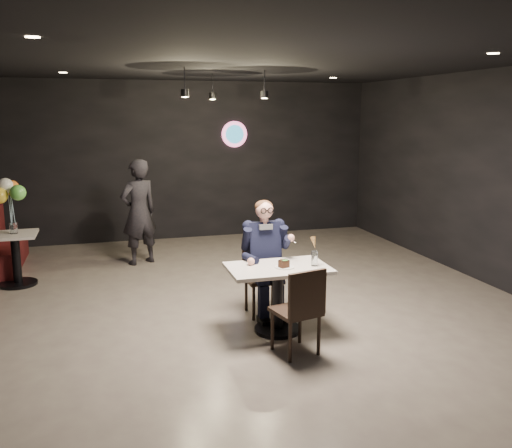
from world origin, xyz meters
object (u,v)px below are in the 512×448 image
object	(u,v)px
seated_man	(264,257)
side_table	(16,260)
main_table	(278,299)
booth_bench	(4,240)
chair_far	(263,278)
sundae_glass	(314,258)
balloon_vase	(13,228)
chair_near	(296,309)
passerby	(139,212)

from	to	relation	value
seated_man	side_table	size ratio (longest dim) A/B	1.94
main_table	booth_bench	xyz separation A→B (m)	(-3.33, 3.60, 0.08)
chair_far	booth_bench	size ratio (longest dim) A/B	0.51
sundae_glass	balloon_vase	size ratio (longest dim) A/B	1.03
seated_man	chair_near	bearing A→B (deg)	-90.00
main_table	booth_bench	size ratio (longest dim) A/B	0.61
sundae_glass	seated_man	bearing A→B (deg)	122.08
main_table	sundae_glass	world-z (taller)	sundae_glass
chair_near	main_table	bearing A→B (deg)	76.87
booth_bench	balloon_vase	bearing A→B (deg)	-73.30
main_table	sundae_glass	bearing A→B (deg)	-11.35
side_table	sundae_glass	bearing A→B (deg)	-38.05
chair_near	seated_man	bearing A→B (deg)	76.87
chair_far	balloon_vase	size ratio (longest dim) A/B	5.77
booth_bench	side_table	world-z (taller)	booth_bench
booth_bench	passerby	bearing A→B (deg)	-8.83
side_table	balloon_vase	world-z (taller)	balloon_vase
main_table	seated_man	xyz separation A→B (m)	(-0.00, 0.55, 0.34)
chair_near	balloon_vase	size ratio (longest dim) A/B	5.77
chair_near	sundae_glass	world-z (taller)	chair_near
booth_bench	chair_far	bearing A→B (deg)	-42.50
side_table	passerby	xyz separation A→B (m)	(1.76, 0.68, 0.47)
sundae_glass	chair_far	bearing A→B (deg)	122.08
side_table	chair_near	bearing A→B (deg)	-46.33
passerby	chair_near	bearing A→B (deg)	83.03
seated_man	side_table	bearing A→B (deg)	145.91
balloon_vase	chair_far	bearing A→B (deg)	-34.09
main_table	chair_near	xyz separation A→B (m)	(-0.00, -0.57, 0.09)
chair_far	booth_bench	distance (m)	4.51
seated_man	sundae_glass	size ratio (longest dim) A/B	8.81
main_table	chair_far	distance (m)	0.56
seated_man	chair_far	bearing A→B (deg)	45.00
chair_near	sundae_glass	xyz separation A→B (m)	(0.39, 0.49, 0.37)
main_table	chair_near	size ratio (longest dim) A/B	1.20
chair_near	balloon_vase	bearing A→B (deg)	120.54
chair_far	balloon_vase	bearing A→B (deg)	145.91
chair_near	balloon_vase	xyz separation A→B (m)	(-3.03, 3.17, 0.37)
chair_near	passerby	distance (m)	4.07
chair_far	chair_near	xyz separation A→B (m)	(0.00, -1.12, 0.00)
main_table	chair_far	bearing A→B (deg)	90.00
main_table	seated_man	bearing A→B (deg)	90.00
main_table	seated_man	world-z (taller)	seated_man
sundae_glass	booth_bench	bearing A→B (deg)	135.34
chair_near	side_table	distance (m)	4.38
main_table	passerby	world-z (taller)	passerby
booth_bench	balloon_vase	size ratio (longest dim) A/B	11.34
chair_far	seated_man	distance (m)	0.26
balloon_vase	passerby	world-z (taller)	passerby
main_table	chair_near	bearing A→B (deg)	-90.00
sundae_glass	balloon_vase	bearing A→B (deg)	141.95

